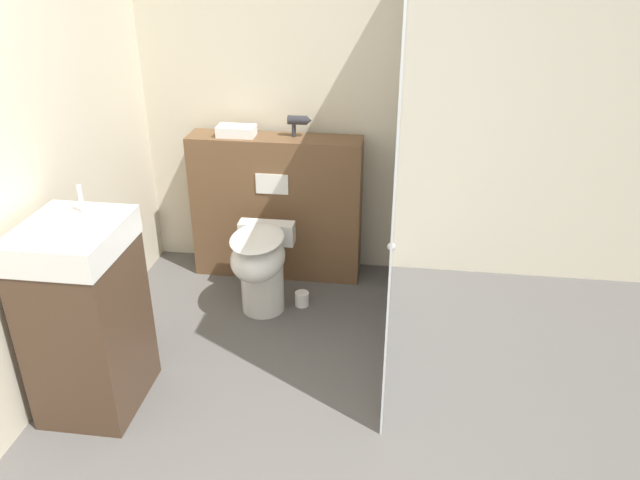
{
  "coord_description": "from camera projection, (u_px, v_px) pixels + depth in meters",
  "views": [
    {
      "loc": [
        0.48,
        -1.73,
        2.25
      ],
      "look_at": [
        0.05,
        1.44,
        0.66
      ],
      "focal_mm": 35.0,
      "sensor_mm": 36.0,
      "label": 1
    }
  ],
  "objects": [
    {
      "name": "toilet",
      "position": [
        260.0,
        265.0,
        3.96
      ],
      "size": [
        0.36,
        0.55,
        0.57
      ],
      "color": "white",
      "rests_on": "ground_plane"
    },
    {
      "name": "shower_glass",
      "position": [
        397.0,
        170.0,
        3.4
      ],
      "size": [
        0.04,
        1.75,
        2.16
      ],
      "color": "silver",
      "rests_on": "ground_plane"
    },
    {
      "name": "hair_drier",
      "position": [
        298.0,
        121.0,
        4.1
      ],
      "size": [
        0.16,
        0.06,
        0.14
      ],
      "color": "#2D2D33",
      "rests_on": "partition_panel"
    },
    {
      "name": "folded_towel",
      "position": [
        236.0,
        131.0,
        4.15
      ],
      "size": [
        0.25,
        0.14,
        0.07
      ],
      "color": "white",
      "rests_on": "partition_panel"
    },
    {
      "name": "partition_panel",
      "position": [
        277.0,
        207.0,
        4.37
      ],
      "size": [
        1.18,
        0.26,
        1.02
      ],
      "color": "brown",
      "rests_on": "ground_plane"
    },
    {
      "name": "wall_back",
      "position": [
        333.0,
        97.0,
        4.19
      ],
      "size": [
        8.0,
        0.06,
        2.5
      ],
      "color": "beige",
      "rests_on": "ground_plane"
    },
    {
      "name": "sink_vanity",
      "position": [
        87.0,
        317.0,
        3.12
      ],
      "size": [
        0.46,
        0.55,
        1.17
      ],
      "color": "#473323",
      "rests_on": "ground_plane"
    },
    {
      "name": "spare_toilet_roll",
      "position": [
        302.0,
        299.0,
        4.16
      ],
      "size": [
        0.09,
        0.09,
        0.1
      ],
      "color": "white",
      "rests_on": "ground_plane"
    }
  ]
}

